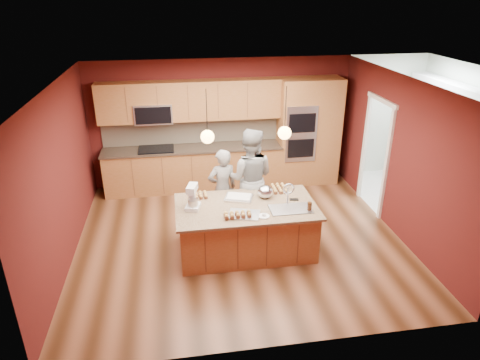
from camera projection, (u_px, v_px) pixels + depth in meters
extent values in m
plane|color=#432512|center=(240.00, 238.00, 7.44)|extent=(5.50, 5.50, 0.00)
plane|color=white|center=(240.00, 82.00, 6.33)|extent=(5.50, 5.50, 0.00)
plane|color=#4C1413|center=(221.00, 123.00, 9.14)|extent=(5.50, 0.00, 5.50)
plane|color=#4C1413|center=(276.00, 253.00, 4.63)|extent=(5.50, 0.00, 5.50)
plane|color=#4C1413|center=(61.00, 177.00, 6.49)|extent=(0.00, 5.00, 5.00)
plane|color=#4C1413|center=(399.00, 157.00, 7.28)|extent=(0.00, 5.00, 5.00)
cube|color=#985D26|center=(194.00, 169.00, 9.14)|extent=(3.70, 0.60, 0.90)
cube|color=#322820|center=(193.00, 148.00, 8.94)|extent=(3.74, 0.64, 0.04)
cube|color=#C0AF91|center=(191.00, 130.00, 9.09)|extent=(3.70, 0.03, 0.56)
cube|color=#985D26|center=(190.00, 101.00, 8.66)|extent=(3.70, 0.36, 0.80)
cube|color=black|center=(156.00, 149.00, 8.82)|extent=(0.72, 0.52, 0.03)
cube|color=#B5B8BD|center=(153.00, 113.00, 8.62)|extent=(0.76, 0.40, 0.40)
cube|color=#985D26|center=(297.00, 132.00, 9.18)|extent=(0.80, 0.60, 2.30)
cube|color=#B5B8BD|center=(301.00, 134.00, 8.89)|extent=(0.66, 0.04, 1.20)
cube|color=#985D26|center=(326.00, 131.00, 9.27)|extent=(0.50, 0.60, 2.30)
plane|color=silver|center=(401.00, 194.00, 9.04)|extent=(2.60, 2.60, 0.00)
plane|color=beige|center=(453.00, 131.00, 8.62)|extent=(0.00, 2.70, 2.70)
cube|color=white|center=(450.00, 102.00, 8.35)|extent=(0.35, 2.40, 0.75)
cylinder|color=black|center=(207.00, 113.00, 6.08)|extent=(0.01, 0.01, 0.70)
sphere|color=#FFB85D|center=(207.00, 137.00, 6.22)|extent=(0.20, 0.20, 0.20)
cylinder|color=black|center=(286.00, 110.00, 6.24)|extent=(0.01, 0.01, 0.70)
sphere|color=#FFB85D|center=(285.00, 133.00, 6.39)|extent=(0.20, 0.20, 0.20)
cube|color=#985D26|center=(246.00, 229.00, 6.96)|extent=(2.13, 1.16, 0.78)
cube|color=tan|center=(246.00, 207.00, 6.79)|extent=(2.23, 1.26, 0.04)
cube|color=#B5B8BD|center=(290.00, 214.00, 6.71)|extent=(0.64, 0.37, 0.18)
imported|color=black|center=(222.00, 189.00, 7.57)|extent=(0.60, 0.47, 1.47)
imported|color=slate|center=(250.00, 178.00, 7.57)|extent=(1.03, 0.90, 1.81)
cube|color=white|center=(193.00, 207.00, 6.69)|extent=(0.27, 0.31, 0.06)
cube|color=white|center=(192.00, 194.00, 6.72)|extent=(0.12, 0.11, 0.27)
cube|color=white|center=(192.00, 188.00, 6.58)|extent=(0.20, 0.29, 0.10)
cylinder|color=silver|center=(193.00, 204.00, 6.62)|extent=(0.15, 0.15, 0.14)
cube|color=white|center=(239.00, 198.00, 7.01)|extent=(0.53, 0.45, 0.03)
cube|color=silver|center=(239.00, 197.00, 7.00)|extent=(0.45, 0.38, 0.02)
cube|color=#B5B8BD|center=(244.00, 214.00, 6.50)|extent=(0.55, 0.46, 0.02)
ellipsoid|color=silver|center=(265.00, 192.00, 7.02)|extent=(0.26, 0.26, 0.22)
cylinder|color=white|center=(264.00, 216.00, 6.46)|extent=(0.18, 0.18, 0.01)
cylinder|color=#371C0C|center=(309.00, 206.00, 6.61)|extent=(0.07, 0.07, 0.14)
cube|color=black|center=(294.00, 199.00, 6.97)|extent=(0.16, 0.10, 0.01)
cube|color=white|center=(439.00, 174.00, 8.64)|extent=(0.83, 0.84, 1.11)
cube|color=white|center=(419.00, 162.00, 9.25)|extent=(0.74, 0.76, 1.09)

